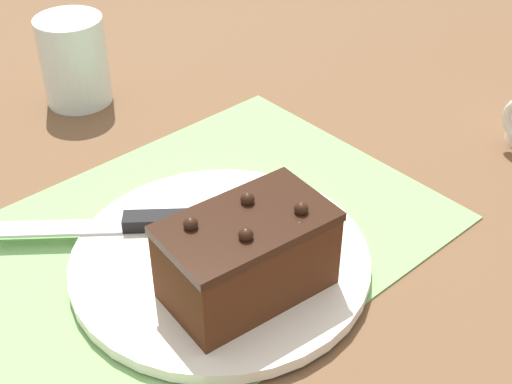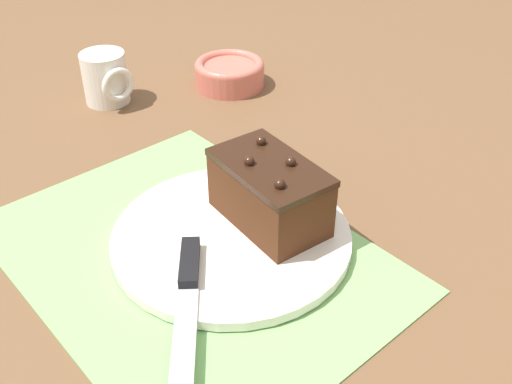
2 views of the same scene
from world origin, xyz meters
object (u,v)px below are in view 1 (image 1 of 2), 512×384
at_px(cake_plate, 220,260).
at_px(serving_knife, 122,223).
at_px(chocolate_cake, 247,255).
at_px(drinking_glass, 74,61).

bearing_deg(cake_plate, serving_knife, -64.71).
height_order(chocolate_cake, drinking_glass, drinking_glass).
bearing_deg(chocolate_cake, drinking_glass, -100.83).
relative_size(serving_knife, drinking_glass, 1.65).
bearing_deg(drinking_glass, cake_plate, 79.28).
bearing_deg(drinking_glass, chocolate_cake, 79.17).
distance_m(serving_knife, drinking_glass, 0.30).
xyz_separation_m(chocolate_cake, drinking_glass, (-0.08, -0.42, 0.00)).
height_order(cake_plate, serving_knife, serving_knife).
xyz_separation_m(cake_plate, drinking_glass, (-0.07, -0.37, 0.05)).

